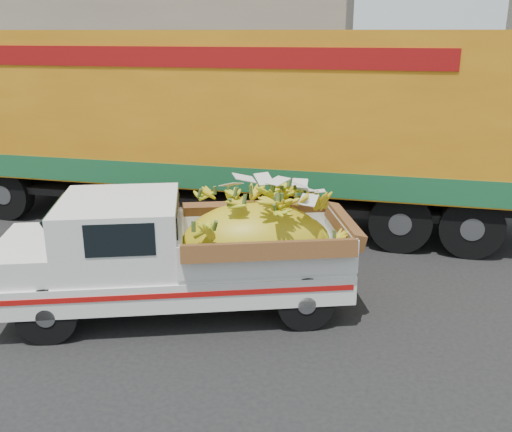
# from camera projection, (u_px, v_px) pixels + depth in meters

# --- Properties ---
(ground) EXTENTS (100.00, 100.00, 0.00)m
(ground) POSITION_uv_depth(u_px,v_px,m) (229.00, 293.00, 8.63)
(ground) COLOR black
(ground) RESTS_ON ground
(curb) EXTENTS (60.00, 0.25, 0.15)m
(curb) POSITION_uv_depth(u_px,v_px,m) (287.00, 188.00, 14.10)
(curb) COLOR gray
(curb) RESTS_ON ground
(sidewalk) EXTENTS (60.00, 4.00, 0.14)m
(sidewalk) POSITION_uv_depth(u_px,v_px,m) (298.00, 169.00, 16.06)
(sidewalk) COLOR gray
(sidewalk) RESTS_ON ground
(building_left) EXTENTS (18.00, 6.00, 5.00)m
(building_left) POSITION_uv_depth(u_px,v_px,m) (116.00, 66.00, 22.32)
(building_left) COLOR gray
(building_left) RESTS_ON ground
(pickup_truck) EXTENTS (5.00, 3.05, 1.65)m
(pickup_truck) POSITION_uv_depth(u_px,v_px,m) (202.00, 250.00, 7.90)
(pickup_truck) COLOR black
(pickup_truck) RESTS_ON ground
(semi_trailer) EXTENTS (12.03, 2.96, 3.80)m
(semi_trailer) POSITION_uv_depth(u_px,v_px,m) (227.00, 118.00, 11.35)
(semi_trailer) COLOR black
(semi_trailer) RESTS_ON ground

